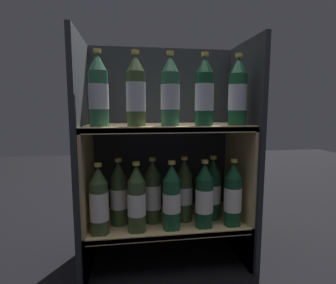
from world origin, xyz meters
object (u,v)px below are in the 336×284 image
object	(u,v)px
bottle_lower_front_4	(233,196)
bottle_lower_back_2	(184,191)
bottle_lower_front_3	(204,197)
bottle_upper_front_0	(99,93)
bottle_lower_front_1	(137,200)
bottle_lower_back_0	(119,194)
bottle_upper_front_2	(171,93)
bottle_lower_back_1	(153,193)
bottle_lower_back_3	(213,190)
bottle_lower_front_2	(172,198)
bottle_upper_front_4	(238,94)
bottle_upper_front_1	(136,93)
bottle_upper_front_3	(204,94)
bottle_lower_front_0	(99,202)

from	to	relation	value
bottle_lower_front_4	bottle_lower_back_2	distance (m)	0.21
bottle_lower_front_3	bottle_lower_front_4	xyz separation A→B (m)	(0.12, 0.00, -0.00)
bottle_upper_front_0	bottle_lower_front_3	size ratio (longest dim) A/B	1.00
bottle_upper_front_0	bottle_lower_front_1	bearing A→B (deg)	0.00
bottle_upper_front_0	bottle_lower_back_0	distance (m)	0.43
bottle_upper_front_2	bottle_lower_back_0	distance (m)	0.48
bottle_lower_back_1	bottle_lower_back_3	xyz separation A→B (m)	(0.27, -0.00, 0.00)
bottle_upper_front_2	bottle_lower_front_4	size ratio (longest dim) A/B	1.00
bottle_lower_front_3	bottle_lower_back_2	distance (m)	0.11
bottle_lower_front_2	bottle_upper_front_0	bearing A→B (deg)	-180.00
bottle_upper_front_4	bottle_lower_back_2	bearing A→B (deg)	157.75
bottle_upper_front_1	bottle_lower_front_3	world-z (taller)	bottle_upper_front_1
bottle_lower_back_0	bottle_lower_back_2	bearing A→B (deg)	-0.00
bottle_upper_front_3	bottle_lower_front_0	world-z (taller)	bottle_upper_front_3
bottle_upper_front_2	bottle_lower_front_1	distance (m)	0.44
bottle_lower_back_0	bottle_lower_back_3	size ratio (longest dim) A/B	1.00
bottle_lower_front_0	bottle_lower_front_3	size ratio (longest dim) A/B	1.00
bottle_lower_front_4	bottle_lower_back_1	xyz separation A→B (m)	(-0.33, 0.08, -0.00)
bottle_lower_front_3	bottle_lower_back_0	xyz separation A→B (m)	(-0.35, 0.08, 0.00)
bottle_upper_front_4	bottle_upper_front_1	bearing A→B (deg)	180.00
bottle_lower_front_2	bottle_lower_back_3	world-z (taller)	same
bottle_lower_front_0	bottle_lower_back_0	world-z (taller)	same
bottle_upper_front_2	bottle_upper_front_3	distance (m)	0.13
bottle_upper_front_2	bottle_lower_front_3	xyz separation A→B (m)	(0.14, -0.00, -0.42)
bottle_lower_front_1	bottle_lower_front_3	size ratio (longest dim) A/B	1.00
bottle_lower_back_1	bottle_upper_front_1	bearing A→B (deg)	-129.68
bottle_lower_front_3	bottle_lower_back_3	world-z (taller)	same
bottle_upper_front_0	bottle_upper_front_3	bearing A→B (deg)	-0.00
bottle_lower_front_0	bottle_upper_front_0	bearing A→B (deg)	0.00
bottle_lower_front_2	bottle_lower_front_1	bearing A→B (deg)	-180.00
bottle_lower_back_2	bottle_lower_front_1	bearing A→B (deg)	-158.81
bottle_upper_front_3	bottle_lower_front_0	distance (m)	0.59
bottle_upper_front_1	bottle_lower_back_0	xyz separation A→B (m)	(-0.08, 0.08, -0.42)
bottle_upper_front_2	bottle_upper_front_4	bearing A→B (deg)	-0.00
bottle_lower_front_4	bottle_lower_back_2	bearing A→B (deg)	157.06
bottle_upper_front_3	bottle_lower_back_2	distance (m)	0.43
bottle_lower_front_0	bottle_lower_back_3	bearing A→B (deg)	9.50
bottle_upper_front_2	bottle_lower_back_2	bearing A→B (deg)	48.76
bottle_lower_front_2	bottle_upper_front_1	bearing A→B (deg)	180.00
bottle_lower_front_4	bottle_lower_back_0	size ratio (longest dim) A/B	1.00
bottle_lower_front_2	bottle_lower_front_3	bearing A→B (deg)	-0.00
bottle_lower_front_1	bottle_lower_front_2	size ratio (longest dim) A/B	1.00
bottle_upper_front_4	bottle_lower_front_1	world-z (taller)	bottle_upper_front_4
bottle_upper_front_3	bottle_lower_front_4	distance (m)	0.44
bottle_upper_front_1	bottle_lower_back_0	distance (m)	0.43
bottle_upper_front_4	bottle_lower_back_3	distance (m)	0.43
bottle_upper_front_0	bottle_lower_front_3	world-z (taller)	bottle_upper_front_0
bottle_upper_front_1	bottle_lower_back_3	xyz separation A→B (m)	(0.34, 0.08, -0.42)
bottle_upper_front_1	bottle_lower_back_1	distance (m)	0.43
bottle_lower_back_0	bottle_lower_back_1	bearing A→B (deg)	0.00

